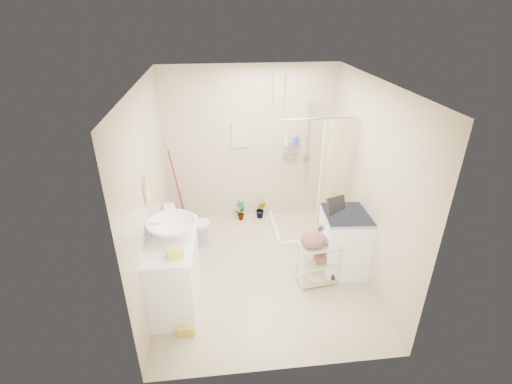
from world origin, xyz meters
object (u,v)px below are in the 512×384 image
(toilet, at_px, (188,226))
(laundry_rack, at_px, (318,259))
(washing_machine, at_px, (345,242))
(vanity, at_px, (173,272))

(toilet, relative_size, laundry_rack, 0.98)
(toilet, distance_m, washing_machine, 2.33)
(washing_machine, bearing_deg, toilet, 163.20)
(washing_machine, distance_m, laundry_rack, 0.49)
(vanity, distance_m, washing_machine, 2.34)
(toilet, bearing_deg, washing_machine, -114.78)
(vanity, bearing_deg, washing_machine, 11.45)
(vanity, bearing_deg, toilet, 85.91)
(toilet, distance_m, laundry_rack, 2.04)
(vanity, bearing_deg, laundry_rack, 7.16)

